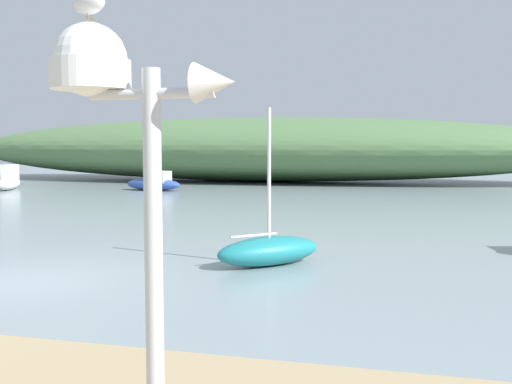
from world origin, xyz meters
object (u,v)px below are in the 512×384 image
(motorboat_by_sandbar, at_px, (154,183))
(sailboat_inner_mooring, at_px, (269,250))
(motorboat_centre_water, at_px, (9,181))
(mast_structure, at_px, (112,109))
(seagull_on_radar, at_px, (87,1))

(motorboat_by_sandbar, distance_m, sailboat_inner_mooring, 21.85)
(motorboat_by_sandbar, xyz_separation_m, motorboat_centre_water, (-8.60, -1.55, 0.09))
(mast_structure, relative_size, motorboat_by_sandbar, 0.89)
(seagull_on_radar, bearing_deg, motorboat_centre_water, 128.20)
(mast_structure, relative_size, motorboat_centre_water, 1.01)
(seagull_on_radar, distance_m, motorboat_centre_water, 33.39)
(mast_structure, bearing_deg, seagull_on_radar, 178.28)
(motorboat_by_sandbar, bearing_deg, sailboat_inner_mooring, -59.31)
(mast_structure, xyz_separation_m, motorboat_centre_water, (-20.73, 26.14, -2.36))
(sailboat_inner_mooring, xyz_separation_m, motorboat_centre_water, (-19.75, 17.23, 0.20))
(motorboat_centre_water, bearing_deg, sailboat_inner_mooring, -41.10)
(sailboat_inner_mooring, bearing_deg, motorboat_by_sandbar, 120.69)
(sailboat_inner_mooring, height_order, motorboat_centre_water, sailboat_inner_mooring)
(sailboat_inner_mooring, bearing_deg, motorboat_centre_water, 138.90)
(mast_structure, bearing_deg, motorboat_by_sandbar, 113.66)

